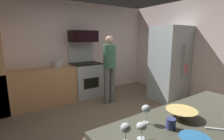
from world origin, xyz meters
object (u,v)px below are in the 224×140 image
wine_glass_near (141,127)px  wine_glass_far (126,129)px  mug_coffee (171,124)px  stock_pot (57,64)px  oven_range (86,78)px  person_cook (109,66)px  microwave (83,36)px  mixing_bowl_large (181,113)px  wine_glass_mid (146,110)px  refrigerator (170,64)px

wine_glass_near → wine_glass_far: bearing=166.1°
mug_coffee → stock_pot: (0.05, 3.43, 0.04)m
oven_range → stock_pot: (-0.79, 0.01, 0.47)m
person_cook → microwave: bearing=106.5°
mixing_bowl_large → wine_glass_mid: (-0.36, 0.11, 0.09)m
person_cook → oven_range: bearing=108.2°
mixing_bowl_large → wine_glass_mid: wine_glass_mid is taller
microwave → mixing_bowl_large: 3.57m
refrigerator → wine_glass_far: (-3.01, -1.92, 0.05)m
mug_coffee → mixing_bowl_large: bearing=15.7°
refrigerator → wine_glass_near: (-2.89, -1.95, 0.04)m
microwave → mixing_bowl_large: microwave is taller
person_cook → wine_glass_mid: 2.72m
oven_range → mug_coffee: (-0.84, -3.43, 0.43)m
wine_glass_far → person_cook: bearing=59.0°
oven_range → wine_glass_mid: size_ratio=8.95×
stock_pot → mixing_bowl_large: bearing=-86.6°
microwave → mug_coffee: microwave is taller
refrigerator → wine_glass_mid: size_ratio=11.33×
microwave → mug_coffee: size_ratio=8.35×
mug_coffee → stock_pot: 3.43m
microwave → stock_pot: (-0.79, -0.08, -0.69)m
oven_range → refrigerator: size_ratio=0.79×
oven_range → stock_pot: bearing=179.6°
oven_range → wine_glass_near: bearing=-108.7°
mixing_bowl_large → wine_glass_mid: size_ratio=1.71×
microwave → mixing_bowl_large: size_ratio=2.55×
mug_coffee → wine_glass_mid: bearing=120.0°
oven_range → mug_coffee: oven_range is taller
refrigerator → person_cook: bearing=156.4°
mixing_bowl_large → person_cook: bearing=71.5°
mug_coffee → microwave: bearing=76.6°
mixing_bowl_large → stock_pot: bearing=93.4°
mixing_bowl_large → wine_glass_near: (-0.56, -0.04, 0.06)m
mixing_bowl_large → wine_glass_near: size_ratio=2.16×
wine_glass_mid → mug_coffee: 0.23m
microwave → wine_glass_near: microwave is taller
person_cook → mug_coffee: person_cook is taller
oven_range → microwave: size_ratio=2.05×
wine_glass_far → wine_glass_near: bearing=-13.9°
mixing_bowl_large → mug_coffee: mug_coffee is taller
microwave → wine_glass_mid: microwave is taller
oven_range → mug_coffee: 3.56m
stock_pot → wine_glass_near: bearing=-96.1°
wine_glass_near → stock_pot: size_ratio=0.57×
wine_glass_mid → wine_glass_far: 0.35m
wine_glass_mid → person_cook: bearing=63.6°
oven_range → person_cook: (0.26, -0.81, 0.43)m
microwave → refrigerator: 2.43m
person_cook → wine_glass_near: bearing=-118.6°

